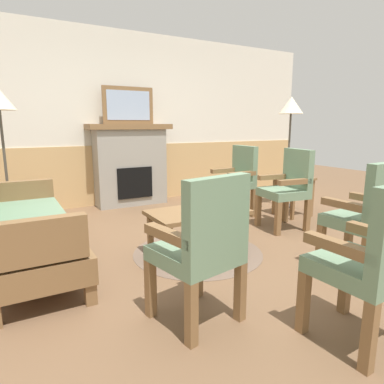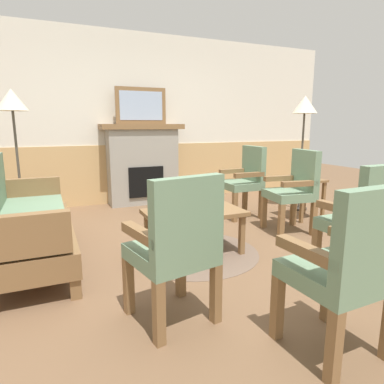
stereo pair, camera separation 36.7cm
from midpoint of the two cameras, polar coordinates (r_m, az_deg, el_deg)
The scene contains 16 objects.
ground_plane at distance 3.53m, azimuth 5.33°, elevation -9.86°, with size 14.00×14.00×0.00m, color brown.
wall_back at distance 5.70m, azimuth -7.33°, elevation 11.62°, with size 7.20×0.14×2.70m.
fireplace at distance 5.50m, azimuth -6.43°, elevation 4.78°, with size 1.30×0.44×1.28m.
framed_picture at distance 5.47m, azimuth -6.64°, elevation 14.27°, with size 0.80×0.04×0.56m.
couch at distance 3.35m, azimuth -23.67°, elevation -4.80°, with size 0.70×1.80×0.98m.
coffee_table at distance 3.34m, azimuth 3.50°, elevation -4.07°, with size 0.96×0.56×0.44m.
round_rug at distance 3.46m, azimuth 3.42°, elevation -10.19°, with size 1.30×1.30×0.01m, color brown.
book_on_table at distance 3.36m, azimuth 4.23°, elevation -2.77°, with size 0.24×0.12×0.03m, color #33663D.
armchair_near_fireplace at distance 4.25m, azimuth 19.35°, elevation 0.74°, with size 0.54×0.54×0.98m.
armchair_by_window_left at distance 4.77m, azimuth 11.18°, elevation 2.27°, with size 0.48×0.48×0.98m.
armchair_front_left at distance 2.09m, azimuth 29.41°, elevation -10.76°, with size 0.50×0.50×0.98m.
armchair_front_center at distance 2.13m, azimuth 2.35°, elevation -8.81°, with size 0.56×0.56×0.98m.
armchair_corner_left at distance 3.12m, azimuth 30.30°, elevation -3.83°, with size 0.50×0.50×0.98m.
side_table at distance 4.90m, azimuth 20.47°, elevation 0.76°, with size 0.44×0.44×0.55m.
floor_lamp_by_couch at distance 4.47m, azimuth -25.97°, elevation 12.50°, with size 0.36×0.36×1.68m.
floor_lamp_by_chairs at distance 5.32m, azimuth 20.41°, elevation 12.56°, with size 0.36×0.36×1.68m.
Camera 2 is at (-1.44, -2.96, 1.27)m, focal length 31.60 mm.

